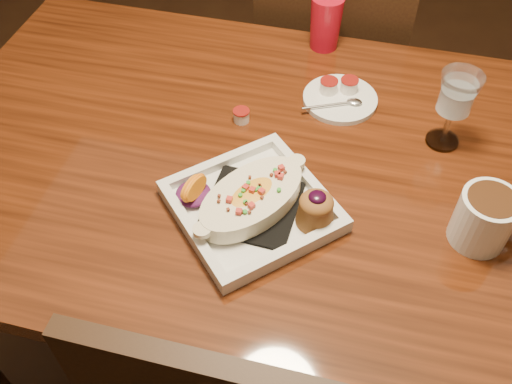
% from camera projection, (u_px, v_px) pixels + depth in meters
% --- Properties ---
extents(floor, '(7.00, 7.00, 0.00)m').
position_uv_depth(floor, '(279.00, 339.00, 1.68)').
color(floor, black).
rests_on(floor, ground).
extents(table, '(1.50, 0.90, 0.75)m').
position_uv_depth(table, '(288.00, 194.00, 1.19)').
color(table, '#60260D').
rests_on(table, floor).
extents(chair_far, '(0.42, 0.42, 0.93)m').
position_uv_depth(chair_far, '(330.00, 71.00, 1.70)').
color(chair_far, black).
rests_on(chair_far, floor).
extents(plate, '(0.36, 0.36, 0.08)m').
position_uv_depth(plate, '(257.00, 203.00, 1.01)').
color(plate, silver).
rests_on(plate, table).
extents(coffee_mug, '(0.14, 0.10, 0.10)m').
position_uv_depth(coffee_mug, '(487.00, 217.00, 0.95)').
color(coffee_mug, silver).
rests_on(coffee_mug, table).
extents(goblet, '(0.08, 0.08, 0.17)m').
position_uv_depth(goblet, '(457.00, 97.00, 1.07)').
color(goblet, silver).
rests_on(goblet, table).
extents(saucer, '(0.16, 0.16, 0.11)m').
position_uv_depth(saucer, '(339.00, 97.00, 1.23)').
color(saucer, silver).
rests_on(saucer, table).
extents(creamer_loose, '(0.04, 0.04, 0.03)m').
position_uv_depth(creamer_loose, '(241.00, 115.00, 1.18)').
color(creamer_loose, white).
rests_on(creamer_loose, table).
extents(red_tumbler, '(0.08, 0.08, 0.13)m').
position_uv_depth(red_tumbler, '(326.00, 22.00, 1.32)').
color(red_tumbler, red).
rests_on(red_tumbler, table).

